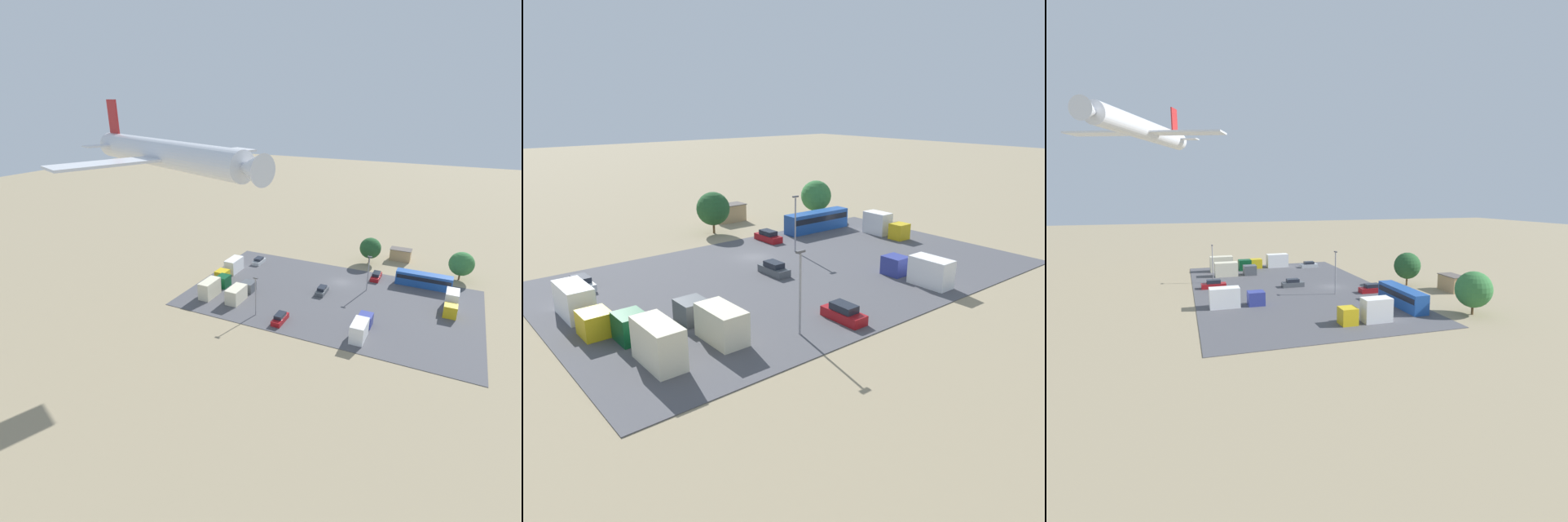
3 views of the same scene
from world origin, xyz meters
The scene contains 18 objects.
ground_plane centered at (0.00, 0.00, 0.00)m, with size 400.00×400.00×0.00m, color gray.
parking_lot_surface centered at (0.00, 8.52, 0.04)m, with size 57.10×34.55×0.08m.
shed_building centered at (-9.57, -20.14, 1.50)m, with size 5.17×3.03×2.97m.
bus centered at (-16.53, -5.62, 1.72)m, with size 11.52×2.49×3.05m.
parked_car_0 centered at (21.70, -2.16, 0.68)m, with size 1.97×4.14×1.43m.
parked_car_1 centered at (2.19, 7.27, 0.72)m, with size 1.77×4.22×1.53m.
parked_car_2 centered at (-6.54, -5.30, 0.74)m, with size 1.81×4.67×1.59m.
parked_car_3 centered at (5.37, 21.99, 0.76)m, with size 1.76×4.60×1.64m.
parked_truck_0 centered at (22.58, 17.33, 1.69)m, with size 2.42×9.39×3.53m.
parked_truck_1 centered at (-8.94, 19.99, 1.55)m, with size 2.35×8.64×3.20m.
parked_truck_2 centered at (-22.45, 3.10, 1.62)m, with size 2.37×7.48×3.37m.
parked_truck_3 centered at (24.63, 6.64, 1.54)m, with size 2.53×9.36×3.19m.
parked_truck_4 centered at (16.55, 16.96, 1.47)m, with size 2.59×8.98×3.04m.
tree_near_shed centered at (-23.47, -13.41, 3.82)m, with size 5.39×5.39×6.52m.
tree_apron_mid centered at (-2.93, -14.63, 3.92)m, with size 5.18×5.18×6.51m.
light_pole_lot_centre centered at (10.53, 21.66, 4.36)m, with size 0.90×0.28×7.70m.
light_pole_lot_edge centered at (-5.91, 1.62, 4.38)m, with size 0.90×0.28×7.74m.
airplane centered at (18.20, 33.96, 30.61)m, with size 38.20×32.05×9.42m.
Camera 1 is at (-20.27, 82.11, 37.89)m, focal length 28.00 mm.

